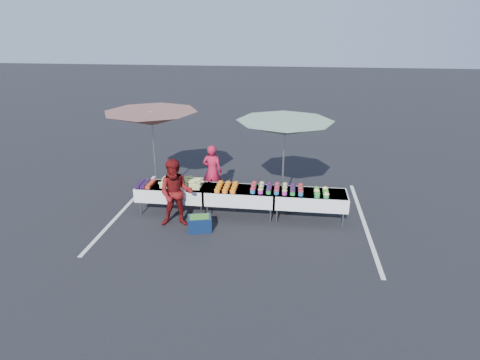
# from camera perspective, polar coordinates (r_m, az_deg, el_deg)

# --- Properties ---
(ground) EXTENTS (80.00, 80.00, 0.00)m
(ground) POSITION_cam_1_polar(r_m,az_deg,el_deg) (10.67, -0.00, -5.01)
(ground) COLOR black
(stripe_left) EXTENTS (0.10, 5.00, 0.00)m
(stripe_left) POSITION_cam_1_polar(r_m,az_deg,el_deg) (11.48, -16.08, -3.89)
(stripe_left) COLOR silver
(stripe_left) RESTS_ON ground
(stripe_right) EXTENTS (0.10, 5.00, 0.00)m
(stripe_right) POSITION_cam_1_polar(r_m,az_deg,el_deg) (10.78, 17.22, -5.75)
(stripe_right) COLOR silver
(stripe_right) RESTS_ON ground
(table_left) EXTENTS (1.86, 0.81, 0.75)m
(table_left) POSITION_cam_1_polar(r_m,az_deg,el_deg) (10.78, -9.53, -1.61)
(table_left) COLOR white
(table_left) RESTS_ON ground
(table_center) EXTENTS (1.86, 0.81, 0.75)m
(table_center) POSITION_cam_1_polar(r_m,az_deg,el_deg) (10.42, -0.00, -2.14)
(table_center) COLOR white
(table_center) RESTS_ON ground
(table_right) EXTENTS (1.86, 0.81, 0.75)m
(table_right) POSITION_cam_1_polar(r_m,az_deg,el_deg) (10.36, 9.93, -2.61)
(table_right) COLOR white
(table_right) RESTS_ON ground
(berry_punnets) EXTENTS (0.40, 0.54, 0.08)m
(berry_punnets) POSITION_cam_1_polar(r_m,az_deg,el_deg) (10.88, -13.27, -0.52)
(berry_punnets) COLOR black
(berry_punnets) RESTS_ON table_left
(corn_pile) EXTENTS (1.16, 0.57, 0.26)m
(corn_pile) POSITION_cam_1_polar(r_m,az_deg,el_deg) (10.66, -8.24, -0.32)
(corn_pile) COLOR #CCD06A
(corn_pile) RESTS_ON table_left
(plastic_bags) EXTENTS (0.30, 0.25, 0.05)m
(plastic_bags) POSITION_cam_1_polar(r_m,az_deg,el_deg) (10.36, -8.47, -1.37)
(plastic_bags) COLOR white
(plastic_bags) RESTS_ON table_left
(carrot_bowls) EXTENTS (0.55, 0.69, 0.11)m
(carrot_bowls) POSITION_cam_1_polar(r_m,az_deg,el_deg) (10.37, -1.92, -0.96)
(carrot_bowls) COLOR orange
(carrot_bowls) RESTS_ON table_center
(potato_cups) EXTENTS (1.34, 0.58, 0.16)m
(potato_cups) POSITION_cam_1_polar(r_m,az_deg,el_deg) (10.25, 5.27, -1.13)
(potato_cups) COLOR #21629C
(potato_cups) RESTS_ON table_right
(bean_baskets) EXTENTS (0.36, 0.50, 0.15)m
(bean_baskets) POSITION_cam_1_polar(r_m,az_deg,el_deg) (10.20, 11.49, -1.68)
(bean_baskets) COLOR #21873B
(bean_baskets) RESTS_ON table_right
(vendor) EXTENTS (0.60, 0.43, 1.55)m
(vendor) POSITION_cam_1_polar(r_m,az_deg,el_deg) (11.58, -3.97, 1.28)
(vendor) COLOR #A81332
(vendor) RESTS_ON ground
(customer) EXTENTS (0.92, 0.76, 1.73)m
(customer) POSITION_cam_1_polar(r_m,az_deg,el_deg) (9.93, -9.10, -1.89)
(customer) COLOR maroon
(customer) RESTS_ON ground
(umbrella_left) EXTENTS (2.71, 2.71, 2.58)m
(umbrella_left) POSITION_cam_1_polar(r_m,az_deg,el_deg) (11.15, -12.47, 8.45)
(umbrella_left) COLOR black
(umbrella_left) RESTS_ON ground
(umbrella_right) EXTENTS (2.59, 2.59, 2.52)m
(umbrella_right) POSITION_cam_1_polar(r_m,az_deg,el_deg) (10.18, 6.38, 7.27)
(umbrella_right) COLOR black
(umbrella_right) RESTS_ON ground
(storage_bin) EXTENTS (0.66, 0.55, 0.37)m
(storage_bin) POSITION_cam_1_polar(r_m,az_deg,el_deg) (9.89, -5.77, -6.12)
(storage_bin) COLOR #0B1C3B
(storage_bin) RESTS_ON ground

